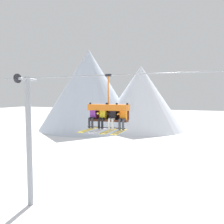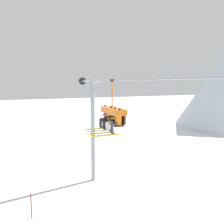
{
  "view_description": "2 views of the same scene",
  "coord_description": "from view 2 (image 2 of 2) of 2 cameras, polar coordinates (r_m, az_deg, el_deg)",
  "views": [
    {
      "loc": [
        3.53,
        -10.96,
        7.07
      ],
      "look_at": [
        -0.31,
        -0.75,
        6.25
      ],
      "focal_mm": 35.0,
      "sensor_mm": 36.0,
      "label": 1
    },
    {
      "loc": [
        10.1,
        -5.35,
        7.97
      ],
      "look_at": [
        -0.76,
        -0.69,
        6.38
      ],
      "focal_mm": 35.0,
      "sensor_mm": 36.0,
      "label": 2
    }
  ],
  "objects": [
    {
      "name": "skier_orange",
      "position": [
        10.89,
        1.04,
        -2.38
      ],
      "size": [
        0.48,
        1.7,
        1.34
      ],
      "color": "orange"
    },
    {
      "name": "skier_yellow",
      "position": [
        11.86,
        -1.1,
        -1.54
      ],
      "size": [
        0.48,
        1.7,
        1.34
      ],
      "color": "yellow"
    },
    {
      "name": "lift_cable",
      "position": [
        10.06,
        3.7,
        8.32
      ],
      "size": [
        16.73,
        0.05,
        0.05
      ],
      "color": "gray"
    },
    {
      "name": "chairlift_chair",
      "position": [
        11.66,
        0.37,
        -0.31
      ],
      "size": [
        2.04,
        0.74,
        2.66
      ],
      "color": "#512819"
    },
    {
      "name": "skier_purple",
      "position": [
        12.37,
        -2.05,
        -1.17
      ],
      "size": [
        0.48,
        1.7,
        1.34
      ],
      "color": "purple"
    },
    {
      "name": "skier_black",
      "position": [
        11.37,
        -0.07,
        -1.94
      ],
      "size": [
        0.48,
        1.7,
        1.34
      ],
      "color": "black"
    },
    {
      "name": "ground_plane",
      "position": [
        13.93,
        4.32,
        -27.24
      ],
      "size": [
        200.0,
        200.0,
        0.0
      ],
      "primitive_type": "plane",
      "color": "white"
    },
    {
      "name": "trail_sign",
      "position": [
        14.65,
        -20.36,
        -21.66
      ],
      "size": [
        0.36,
        0.08,
        1.6
      ],
      "color": "brown",
      "rests_on": "ground_plane"
    },
    {
      "name": "lift_tower_near",
      "position": [
        17.56,
        -5.05,
        -4.25
      ],
      "size": [
        0.36,
        1.88,
        8.36
      ],
      "color": "gray",
      "rests_on": "ground_plane"
    }
  ]
}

